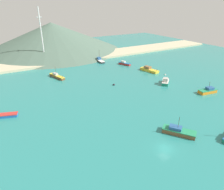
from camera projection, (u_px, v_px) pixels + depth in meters
The scene contains 13 objects.
ground at pixel (107, 103), 75.21m from camera, with size 260.00×280.00×0.50m.
fishing_boat_0 at pixel (149, 70), 108.61m from camera, with size 5.04×10.95×2.44m.
fishing_boat_2 at pixel (178, 131), 56.99m from camera, with size 7.47×9.01×5.42m.
fishing_boat_3 at pixel (57, 76), 99.29m from camera, with size 4.76×11.00×5.68m.
fishing_boat_4 at pixel (124, 63), 119.74m from camera, with size 4.74×7.58×2.13m.
fishing_boat_7 at pixel (165, 82), 91.81m from camera, with size 6.89×6.61×2.90m.
fishing_boat_8 at pixel (208, 91), 82.67m from camera, with size 7.83×4.09×4.67m.
fishing_boat_9 at pixel (100, 60), 126.65m from camera, with size 3.68×10.84×6.69m.
buoy_0 at pixel (114, 85), 90.63m from camera, with size 0.98×0.98×0.98m.
buoy_1 at pixel (165, 75), 103.26m from camera, with size 0.79×0.79×0.79m.
beach_strip at pixel (55, 61), 126.04m from camera, with size 247.00×19.98×1.20m, color #C6B793.
hill_central at pixel (52, 37), 152.51m from camera, with size 99.57×99.57×19.91m.
radio_tower at pixel (41, 35), 119.12m from camera, with size 3.13×2.50×31.27m.
Camera 1 is at (-32.36, -29.04, 33.47)m, focal length 33.12 mm.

